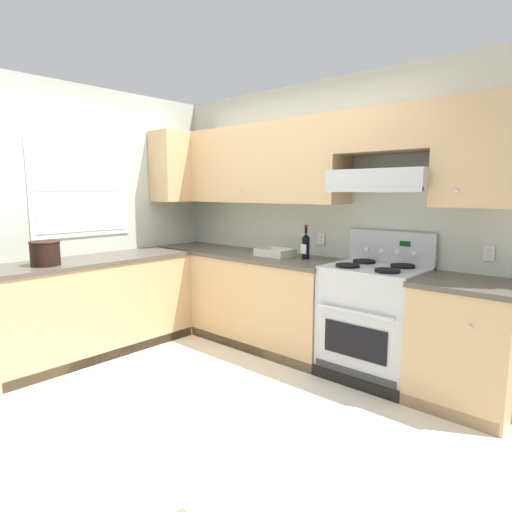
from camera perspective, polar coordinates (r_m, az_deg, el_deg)
ground_plane at (r=3.57m, az=-10.36°, el=-17.04°), size 7.04×7.04×0.00m
wall_back at (r=4.10m, az=9.90°, el=7.65°), size 4.68×0.57×2.55m
wall_left at (r=4.70m, az=-20.67°, el=5.67°), size 0.47×4.00×2.55m
counter_back_run at (r=4.20m, az=3.54°, el=-6.41°), size 3.60×0.65×0.91m
counter_left_run at (r=4.41m, az=-20.61°, el=-6.21°), size 0.63×1.91×0.91m
stove at (r=3.73m, az=15.15°, el=-8.24°), size 0.76×0.62×1.20m
wine_bottle at (r=4.03m, az=6.56°, el=1.40°), size 0.07×0.07×0.32m
bowl at (r=4.21m, az=2.54°, el=0.32°), size 0.34×0.26×0.07m
bucket at (r=4.06m, az=-26.02°, el=0.39°), size 0.25×0.25×0.21m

